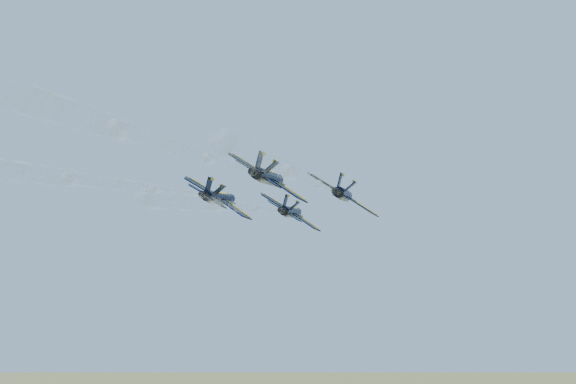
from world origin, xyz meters
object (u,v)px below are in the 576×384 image
at_px(jet_slot, 269,177).
at_px(jet_lead, 291,212).
at_px(jet_left, 219,198).
at_px(jet_right, 343,195).

bearing_deg(jet_slot, jet_lead, 91.89).
bearing_deg(jet_left, jet_slot, -53.15).
bearing_deg(jet_slot, jet_right, 55.97).
xyz_separation_m(jet_right, jet_slot, (-5.21, -14.80, 0.00)).
relative_size(jet_lead, jet_left, 1.00).
distance_m(jet_left, jet_slot, 16.26).
relative_size(jet_left, jet_right, 1.00).
xyz_separation_m(jet_left, jet_right, (17.93, 4.67, 0.00)).
relative_size(jet_lead, jet_slot, 1.00).
bearing_deg(jet_slot, jet_left, 126.85).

